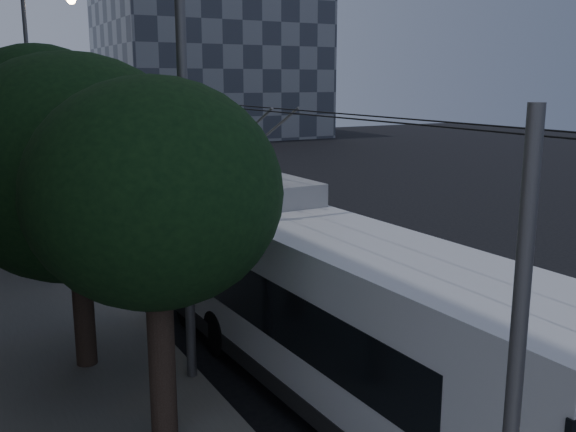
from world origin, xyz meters
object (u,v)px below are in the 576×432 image
at_px(car_white_a, 83,214).
at_px(trolleybus, 327,305).
at_px(pickup_silver, 126,241).
at_px(streetlamp_far, 38,77).
at_px(car_white_b, 57,189).
at_px(car_white_d, 49,165).
at_px(streetlamp_near, 203,62).
at_px(car_white_c, 61,170).

bearing_deg(car_white_a, trolleybus, -69.43).
bearing_deg(pickup_silver, streetlamp_far, 81.64).
xyz_separation_m(car_white_b, streetlamp_far, (-0.64, -1.02, 5.72)).
height_order(car_white_a, car_white_d, car_white_d).
distance_m(pickup_silver, car_white_b, 13.37).
height_order(car_white_d, streetlamp_near, streetlamp_near).
distance_m(pickup_silver, streetlamp_far, 13.57).
relative_size(trolleybus, car_white_d, 3.27).
bearing_deg(car_white_d, pickup_silver, -100.12).
height_order(car_white_a, car_white_c, car_white_a).
xyz_separation_m(car_white_a, car_white_c, (1.60, 15.00, -0.02)).
distance_m(car_white_d, streetlamp_near, 33.42).
height_order(trolleybus, car_white_c, trolleybus).
distance_m(pickup_silver, car_white_a, 6.01).
distance_m(trolleybus, car_white_a, 17.31).
height_order(trolleybus, car_white_a, trolleybus).
height_order(car_white_a, streetlamp_far, streetlamp_far).
relative_size(car_white_a, streetlamp_near, 0.34).
height_order(pickup_silver, car_white_c, pickup_silver).
bearing_deg(trolleybus, car_white_b, 91.24).
height_order(trolleybus, pickup_silver, trolleybus).
bearing_deg(car_white_b, streetlamp_near, -94.52).
bearing_deg(streetlamp_far, streetlamp_near, -89.99).
distance_m(car_white_c, streetlamp_far, 10.58).
relative_size(streetlamp_near, streetlamp_far, 1.03).
bearing_deg(car_white_b, car_white_d, 80.76).
bearing_deg(car_white_b, car_white_a, -94.17).
xyz_separation_m(streetlamp_near, streetlamp_far, (-0.00, 21.99, -0.18)).
xyz_separation_m(car_white_b, car_white_c, (1.44, 7.63, -0.00)).
bearing_deg(streetlamp_far, trolleybus, -85.44).
bearing_deg(car_white_d, car_white_c, -88.58).
relative_size(car_white_d, streetlamp_near, 0.37).
distance_m(car_white_a, car_white_c, 15.09).
bearing_deg(streetlamp_far, car_white_a, -85.68).
height_order(car_white_b, streetlamp_near, streetlamp_near).
bearing_deg(streetlamp_far, car_white_c, 76.49).
relative_size(trolleybus, car_white_a, 3.56).
relative_size(car_white_b, streetlamp_near, 0.39).
distance_m(trolleybus, car_white_d, 34.45).
xyz_separation_m(trolleybus, car_white_d, (-0.16, 34.43, -1.11)).
distance_m(pickup_silver, car_white_c, 21.04).
height_order(trolleybus, streetlamp_near, streetlamp_near).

